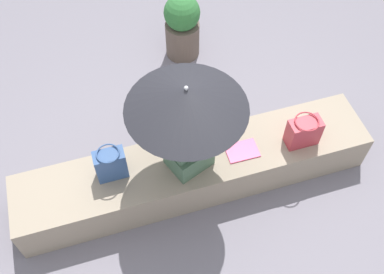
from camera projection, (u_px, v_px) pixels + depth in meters
The scene contains 8 objects.
ground_plane at pixel (195, 182), 4.24m from camera, with size 14.00×14.00×0.00m, color slate.
stone_bench at pixel (195, 171), 4.08m from camera, with size 3.17×0.59×0.41m, color gray.
person_seated at pixel (189, 137), 3.57m from camera, with size 0.51×0.38×0.90m.
parasol at pixel (186, 99), 3.15m from camera, with size 0.91×0.91×1.01m.
handbag_black at pixel (111, 164), 3.69m from camera, with size 0.25×0.19×0.32m.
tote_bag_canvas at pixel (304, 132), 3.90m from camera, with size 0.28×0.21×0.30m.
magazine at pixel (242, 151), 3.95m from camera, with size 0.28×0.20×0.01m, color #D83866.
planter_near at pixel (182, 26), 4.93m from camera, with size 0.39×0.39×0.77m.
Camera 1 is at (0.64, 2.02, 3.70)m, focal length 42.26 mm.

